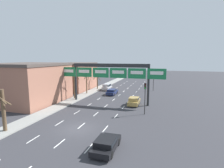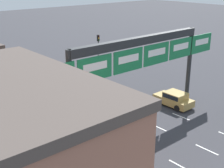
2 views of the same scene
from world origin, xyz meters
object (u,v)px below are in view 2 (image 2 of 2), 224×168
(car_gold, at_px, (174,99))
(tree_bare_closest, at_px, (54,107))
(suv_silver, at_px, (25,85))
(tree_bare_second, at_px, (23,89))
(traffic_light_near_gantry, at_px, (98,45))
(sign_gantry, at_px, (141,54))
(car_navy, at_px, (75,93))

(car_gold, height_order, tree_bare_closest, tree_bare_closest)
(suv_silver, height_order, tree_bare_second, tree_bare_second)
(traffic_light_near_gantry, xyz_separation_m, tree_bare_second, (-15.48, -8.58, -0.45))
(sign_gantry, bearing_deg, tree_bare_closest, 172.55)
(tree_bare_closest, bearing_deg, sign_gantry, -7.45)
(car_navy, xyz_separation_m, suv_silver, (-3.12, 5.44, 0.24))
(car_navy, xyz_separation_m, tree_bare_second, (-6.22, -1.00, 2.29))
(sign_gantry, bearing_deg, car_gold, -2.60)
(tree_bare_closest, bearing_deg, car_gold, -5.66)
(traffic_light_near_gantry, xyz_separation_m, tree_bare_closest, (-15.68, -14.26, -0.26))
(traffic_light_near_gantry, distance_m, tree_bare_closest, 21.20)
(suv_silver, xyz_separation_m, tree_bare_second, (-3.10, -6.44, 2.05))
(car_navy, distance_m, tree_bare_second, 6.70)
(sign_gantry, distance_m, tree_bare_second, 10.99)
(suv_silver, distance_m, tree_bare_second, 7.44)
(sign_gantry, xyz_separation_m, car_gold, (4.86, -0.22, -5.38))
(suv_silver, relative_size, traffic_light_near_gantry, 0.84)
(traffic_light_near_gantry, height_order, tree_bare_second, tree_bare_second)
(suv_silver, height_order, tree_bare_closest, tree_bare_closest)
(sign_gantry, distance_m, car_navy, 9.66)
(car_navy, xyz_separation_m, tree_bare_closest, (-6.42, -6.68, 2.47))
(traffic_light_near_gantry, bearing_deg, car_gold, -99.35)
(suv_silver, distance_m, traffic_light_near_gantry, 12.81)
(car_navy, distance_m, tree_bare_closest, 9.59)
(sign_gantry, bearing_deg, tree_bare_second, 140.04)
(suv_silver, bearing_deg, sign_gantry, -69.41)
(car_navy, relative_size, suv_silver, 1.09)
(car_gold, height_order, tree_bare_second, tree_bare_second)
(traffic_light_near_gantry, distance_m, tree_bare_second, 17.71)
(car_gold, relative_size, traffic_light_near_gantry, 0.83)
(tree_bare_closest, height_order, tree_bare_second, tree_bare_closest)
(car_navy, xyz_separation_m, car_gold, (6.70, -7.98, 0.07))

